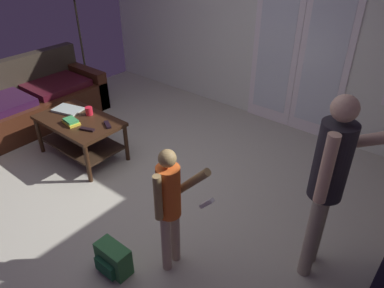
% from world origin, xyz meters
% --- Properties ---
extents(ground_plane, '(5.74, 4.68, 0.02)m').
position_xyz_m(ground_plane, '(0.00, 0.00, -0.01)').
color(ground_plane, '#B2AF9D').
extents(wall_back_with_doors, '(5.74, 0.09, 2.84)m').
position_xyz_m(wall_back_with_doors, '(0.09, 2.31, 1.38)').
color(wall_back_with_doors, silver).
rests_on(wall_back_with_doors, ground_plane).
extents(leather_couch, '(0.89, 2.05, 0.87)m').
position_xyz_m(leather_couch, '(-2.33, 0.02, 0.29)').
color(leather_couch, '#3F1E11').
rests_on(leather_couch, ground_plane).
extents(coffee_table, '(1.03, 0.63, 0.50)m').
position_xyz_m(coffee_table, '(-1.05, -0.03, 0.37)').
color(coffee_table, '#321D10').
rests_on(coffee_table, ground_plane).
extents(person_adult, '(0.64, 0.48, 1.56)m').
position_xyz_m(person_adult, '(1.81, 0.13, 0.94)').
color(person_adult, tan).
rests_on(person_adult, ground_plane).
extents(person_child, '(0.40, 0.33, 1.14)m').
position_xyz_m(person_child, '(0.90, -0.58, 0.68)').
color(person_child, tan).
rests_on(person_child, ground_plane).
extents(backpack, '(0.30, 0.19, 0.26)m').
position_xyz_m(backpack, '(0.57, -0.94, 0.13)').
color(backpack, '#326F3D').
rests_on(backpack, ground_plane).
extents(laptop_closed, '(0.38, 0.31, 0.03)m').
position_xyz_m(laptop_closed, '(-1.34, 0.03, 0.52)').
color(laptop_closed, '#AAB9B2').
rests_on(laptop_closed, coffee_table).
extents(cup_near_edge, '(0.09, 0.09, 0.10)m').
position_xyz_m(cup_near_edge, '(-1.05, 0.13, 0.55)').
color(cup_near_edge, red).
rests_on(cup_near_edge, coffee_table).
extents(tv_remote_black, '(0.18, 0.11, 0.02)m').
position_xyz_m(tv_remote_black, '(-0.76, -0.12, 0.52)').
color(tv_remote_black, black).
rests_on(tv_remote_black, coffee_table).
extents(dvd_remote_slim, '(0.17, 0.12, 0.02)m').
position_xyz_m(dvd_remote_slim, '(-0.67, 0.09, 0.52)').
color(dvd_remote_slim, black).
rests_on(dvd_remote_slim, coffee_table).
extents(book_stack, '(0.23, 0.16, 0.06)m').
position_xyz_m(book_stack, '(-1.02, -0.15, 0.53)').
color(book_stack, yellow).
rests_on(book_stack, coffee_table).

